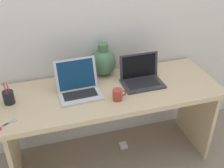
# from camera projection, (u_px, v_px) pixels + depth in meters

# --- Properties ---
(ground_plane) EXTENTS (6.00, 6.00, 0.00)m
(ground_plane) POSITION_uv_depth(u_px,v_px,m) (112.00, 157.00, 2.53)
(ground_plane) COLOR gray
(back_wall) EXTENTS (4.40, 0.04, 2.40)m
(back_wall) POSITION_uv_depth(u_px,v_px,m) (99.00, 15.00, 2.17)
(back_wall) COLOR silver
(back_wall) RESTS_ON ground
(desk) EXTENTS (1.67, 0.62, 0.73)m
(desk) POSITION_uv_depth(u_px,v_px,m) (112.00, 105.00, 2.21)
(desk) COLOR #D1B78C
(desk) RESTS_ON ground
(laptop_left) EXTENTS (0.32, 0.26, 0.24)m
(laptop_left) POSITION_uv_depth(u_px,v_px,m) (78.00, 85.00, 2.07)
(laptop_left) COLOR silver
(laptop_left) RESTS_ON desk
(laptop_right) EXTENTS (0.32, 0.22, 0.22)m
(laptop_right) POSITION_uv_depth(u_px,v_px,m) (141.00, 75.00, 2.20)
(laptop_right) COLOR #333338
(laptop_right) RESTS_ON desk
(green_vase) EXTENTS (0.21, 0.21, 0.28)m
(green_vase) POSITION_uv_depth(u_px,v_px,m) (103.00, 62.00, 2.28)
(green_vase) COLOR #47704C
(green_vase) RESTS_ON desk
(coffee_mug) EXTENTS (0.11, 0.07, 0.08)m
(coffee_mug) POSITION_uv_depth(u_px,v_px,m) (117.00, 95.00, 2.00)
(coffee_mug) COLOR #B23D33
(coffee_mug) RESTS_ON desk
(pen_cup) EXTENTS (0.08, 0.08, 0.18)m
(pen_cup) POSITION_uv_depth(u_px,v_px,m) (9.00, 97.00, 1.96)
(pen_cup) COLOR black
(pen_cup) RESTS_ON desk
(scissors) EXTENTS (0.14, 0.11, 0.01)m
(scissors) POSITION_uv_depth(u_px,v_px,m) (2.00, 126.00, 1.77)
(scissors) COLOR #B7B7BC
(scissors) RESTS_ON desk
(power_brick) EXTENTS (0.07, 0.07, 0.03)m
(power_brick) POSITION_uv_depth(u_px,v_px,m) (123.00, 145.00, 2.63)
(power_brick) COLOR white
(power_brick) RESTS_ON ground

